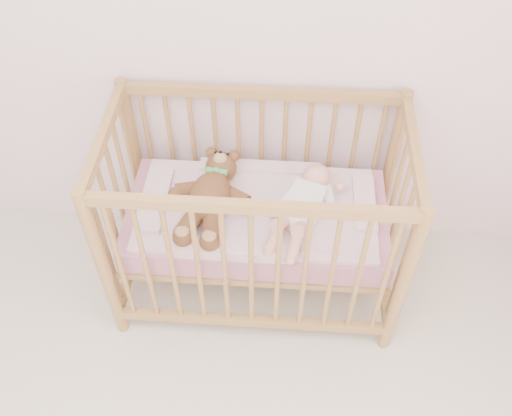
# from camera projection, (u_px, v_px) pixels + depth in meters

# --- Properties ---
(wall_back) EXTENTS (4.00, 0.02, 2.70)m
(wall_back) POSITION_uv_depth(u_px,v_px,m) (173.00, 5.00, 2.35)
(wall_back) COLOR white
(wall_back) RESTS_ON floor
(crib) EXTENTS (1.36, 0.76, 1.00)m
(crib) POSITION_uv_depth(u_px,v_px,m) (257.00, 217.00, 2.70)
(crib) COLOR tan
(crib) RESTS_ON floor
(mattress) EXTENTS (1.22, 0.62, 0.13)m
(mattress) POSITION_uv_depth(u_px,v_px,m) (257.00, 219.00, 2.71)
(mattress) COLOR #C57B8E
(mattress) RESTS_ON crib
(blanket) EXTENTS (1.10, 0.58, 0.06)m
(blanket) POSITION_uv_depth(u_px,v_px,m) (257.00, 209.00, 2.66)
(blanket) COLOR pink
(blanket) RESTS_ON mattress
(baby) EXTENTS (0.47, 0.66, 0.14)m
(baby) POSITION_uv_depth(u_px,v_px,m) (304.00, 203.00, 2.58)
(baby) COLOR white
(baby) RESTS_ON blanket
(teddy_bear) EXTENTS (0.50, 0.65, 0.16)m
(teddy_bear) POSITION_uv_depth(u_px,v_px,m) (210.00, 197.00, 2.59)
(teddy_bear) COLOR brown
(teddy_bear) RESTS_ON blanket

